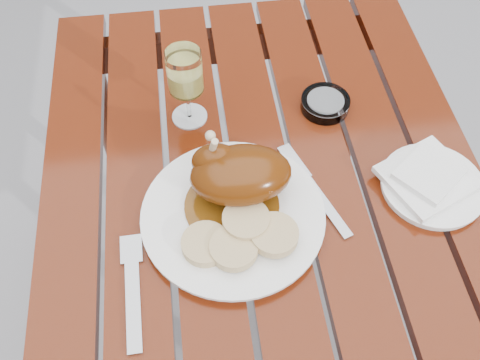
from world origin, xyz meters
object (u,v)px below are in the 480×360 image
at_px(dinner_plate, 233,216).
at_px(ashtray, 325,104).
at_px(side_plate, 432,186).
at_px(table, 264,303).
at_px(wine_glass, 186,87).

xyz_separation_m(dinner_plate, ashtray, (0.21, 0.24, 0.00)).
bearing_deg(dinner_plate, side_plate, 2.95).
xyz_separation_m(table, wine_glass, (-0.12, 0.25, 0.46)).
bearing_deg(dinner_plate, ashtray, 47.81).
xyz_separation_m(wine_glass, side_plate, (0.42, -0.23, -0.07)).
bearing_deg(wine_glass, ashtray, -2.17).
distance_m(table, side_plate, 0.48).
xyz_separation_m(table, ashtray, (0.15, 0.24, 0.39)).
relative_size(dinner_plate, wine_glass, 1.92).
relative_size(table, side_plate, 6.51).
bearing_deg(table, dinner_plate, 175.33).
distance_m(table, wine_glass, 0.54).
bearing_deg(table, wine_glass, 115.81).
distance_m(dinner_plate, ashtray, 0.32).
bearing_deg(side_plate, dinner_plate, -177.05).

